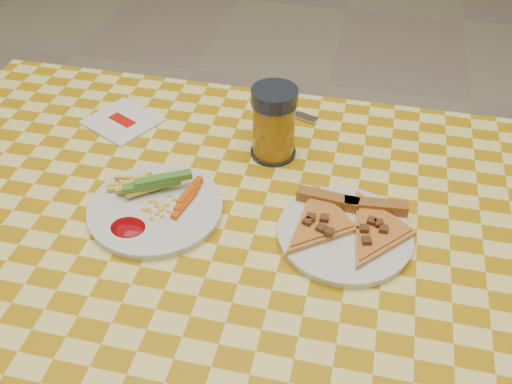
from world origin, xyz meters
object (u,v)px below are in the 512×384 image
Objects in this scene: plate_left at (156,209)px; drink_glass at (274,124)px; table at (225,260)px; plate_right at (345,235)px.

plate_left is 1.59× the size of drink_glass.
plate_right is at bearing 7.18° from table.
plate_right is at bearing 1.88° from plate_left.
plate_right is (0.31, 0.01, 0.00)m from plate_left.
table is at bearing -172.82° from plate_right.
table is 0.15m from plate_left.
table is 0.26m from drink_glass.
table is 6.06× the size of plate_right.
plate_left is at bearing -128.08° from drink_glass.
table is at bearing -99.91° from drink_glass.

